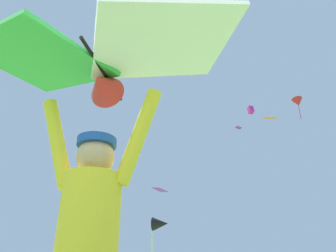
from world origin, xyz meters
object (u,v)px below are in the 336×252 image
object	(u,v)px
distant_kite_purple_low_right	(160,189)
distant_kite_orange_high_left	(113,33)
distant_kite_orange_high_right	(100,155)
held_stunt_kite	(100,59)
distant_kite_orange_overhead_distant	(270,117)
distant_kite_magenta_mid_left	(251,110)
marker_flag	(159,232)
distant_kite_red_far_center	(298,102)
distant_kite_purple_low_left	(239,127)

from	to	relation	value
distant_kite_purple_low_right	distant_kite_orange_high_left	world-z (taller)	distant_kite_orange_high_left
distant_kite_orange_high_right	held_stunt_kite	bearing A→B (deg)	-65.58
held_stunt_kite	distant_kite_orange_overhead_distant	size ratio (longest dim) A/B	2.48
held_stunt_kite	distant_kite_magenta_mid_left	size ratio (longest dim) A/B	2.32
marker_flag	distant_kite_orange_high_left	bearing A→B (deg)	119.44
distant_kite_purple_low_right	distant_kite_orange_high_left	distance (m)	10.51
distant_kite_red_far_center	distant_kite_magenta_mid_left	bearing A→B (deg)	122.83
distant_kite_orange_high_left	distant_kite_orange_overhead_distant	bearing A→B (deg)	-7.75
distant_kite_orange_high_right	distant_kite_orange_overhead_distant	xyz separation A→B (m)	(9.54, -2.59, 0.13)
distant_kite_orange_high_left	distant_kite_purple_low_left	bearing A→B (deg)	68.65
held_stunt_kite	distant_kite_orange_high_right	size ratio (longest dim) A/B	1.80
distant_kite_orange_overhead_distant	distant_kite_purple_low_right	bearing A→B (deg)	155.35
held_stunt_kite	marker_flag	size ratio (longest dim) A/B	1.01
distant_kite_orange_overhead_distant	marker_flag	distance (m)	11.37
distant_kite_orange_high_right	distant_kite_orange_high_left	size ratio (longest dim) A/B	1.07
distant_kite_purple_low_right	distant_kite_red_far_center	bearing A→B (deg)	40.27
distant_kite_purple_low_right	distant_kite_orange_high_right	world-z (taller)	distant_kite_orange_high_right
held_stunt_kite	distant_kite_purple_low_right	size ratio (longest dim) A/B	2.30
distant_kite_red_far_center	distant_kite_orange_high_left	bearing A→B (deg)	-142.26
distant_kite_orange_overhead_distant	distant_kite_orange_high_left	world-z (taller)	distant_kite_orange_high_left
distant_kite_orange_overhead_distant	distant_kite_red_far_center	world-z (taller)	distant_kite_red_far_center
distant_kite_purple_low_right	distant_kite_orange_overhead_distant	world-z (taller)	distant_kite_orange_overhead_distant
distant_kite_orange_high_right	distant_kite_purple_low_left	bearing A→B (deg)	64.80
distant_kite_orange_high_left	distant_kite_red_far_center	distance (m)	15.30
distant_kite_purple_low_left	distant_kite_orange_high_right	bearing A→B (deg)	-115.20
distant_kite_orange_high_left	marker_flag	world-z (taller)	distant_kite_orange_high_left
held_stunt_kite	marker_flag	xyz separation A→B (m)	(-0.67, 4.34, -0.45)
distant_kite_magenta_mid_left	held_stunt_kite	bearing A→B (deg)	-94.36
distant_kite_magenta_mid_left	distant_kite_orange_high_left	distance (m)	17.02
held_stunt_kite	distant_kite_orange_high_left	world-z (taller)	distant_kite_orange_high_left
distant_kite_purple_low_right	marker_flag	distance (m)	12.64
distant_kite_orange_overhead_distant	marker_flag	size ratio (longest dim) A/B	0.41
distant_kite_purple_low_right	distant_kite_purple_low_left	xyz separation A→B (m)	(4.46, 17.12, 11.15)
distant_kite_orange_high_left	marker_flag	size ratio (longest dim) A/B	0.53
held_stunt_kite	marker_flag	distance (m)	4.42
distant_kite_purple_low_left	distant_kite_orange_high_left	xyz separation A→B (m)	(-7.29, -18.63, -1.14)
held_stunt_kite	distant_kite_orange_high_right	distance (m)	18.36
distant_kite_orange_high_right	distant_kite_magenta_mid_left	size ratio (longest dim) A/B	1.29
distant_kite_purple_low_right	distant_kite_magenta_mid_left	bearing A→B (deg)	66.27
distant_kite_orange_high_left	marker_flag	distance (m)	18.22
distant_kite_magenta_mid_left	marker_flag	bearing A→B (deg)	-96.66
distant_kite_red_far_center	distant_kite_orange_high_right	bearing A→B (deg)	-148.40
distant_kite_orange_high_right	distant_kite_red_far_center	size ratio (longest dim) A/B	0.58
distant_kite_orange_overhead_distant	distant_kite_magenta_mid_left	bearing A→B (deg)	90.42
held_stunt_kite	distant_kite_orange_high_right	bearing A→B (deg)	114.42
distant_kite_orange_overhead_distant	distant_kite_purple_low_left	bearing A→B (deg)	94.14
distant_kite_purple_low_left	distant_kite_orange_high_left	bearing A→B (deg)	-111.35
distant_kite_orange_overhead_distant	distant_kite_red_far_center	xyz separation A→B (m)	(3.32, 10.51, 6.21)
held_stunt_kite	distant_kite_red_far_center	size ratio (longest dim) A/B	1.04
distant_kite_orange_high_right	distant_kite_orange_high_left	bearing A→B (deg)	-59.76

